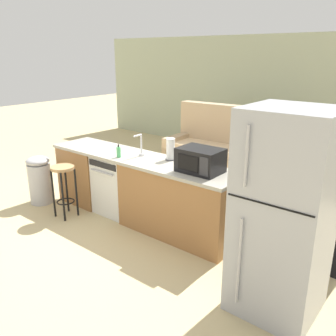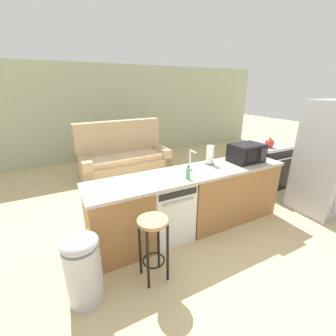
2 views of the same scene
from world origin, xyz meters
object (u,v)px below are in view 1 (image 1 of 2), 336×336
microwave (200,160)px  couch (220,151)px  refrigerator (284,215)px  trash_bin (40,179)px  soap_bottle (119,152)px  kettle (304,174)px  dishwasher (119,184)px  bar_stool (64,180)px  paper_towel_roll (171,149)px  stove_range (317,219)px

microwave → couch: bearing=115.8°
refrigerator → trash_bin: refrigerator is taller
soap_bottle → kettle: (2.23, 0.60, 0.01)m
dishwasher → refrigerator: 2.70m
microwave → dishwasher: bearing=179.9°
refrigerator → bar_stool: refrigerator is taller
dishwasher → couch: bearing=86.5°
bar_stool → dishwasher: bearing=51.4°
couch → bar_stool: bearing=-101.3°
microwave → paper_towel_roll: 0.60m
couch → kettle: bearing=-42.9°
refrigerator → bar_stool: bearing=-179.2°
refrigerator → paper_towel_roll: (-1.79, 0.72, 0.13)m
refrigerator → dishwasher: bearing=168.1°
paper_towel_roll → dishwasher: bearing=-168.4°
dishwasher → bar_stool: (-0.47, -0.60, 0.11)m
dishwasher → bar_stool: size_ratio=1.14×
refrigerator → couch: 3.98m
dishwasher → bar_stool: bearing=-128.6°
dishwasher → soap_bottle: 0.61m
refrigerator → soap_bottle: (-2.39, 0.37, 0.06)m
stove_range → couch: 3.16m
stove_range → soap_bottle: size_ratio=5.11×
microwave → kettle: 1.14m
dishwasher → refrigerator: refrigerator is taller
microwave → couch: (-1.23, 2.54, -0.65)m
stove_range → paper_towel_roll: paper_towel_roll is taller
stove_range → refrigerator: 1.19m
stove_range → couch: couch is taller
kettle → couch: (-2.28, 2.12, -0.59)m
stove_range → paper_towel_roll: size_ratio=3.19×
microwave → paper_towel_roll: paper_towel_roll is taller
microwave → paper_towel_roll: (-0.57, 0.17, -0.00)m
stove_range → couch: (-2.45, 2.00, -0.06)m
refrigerator → bar_stool: size_ratio=2.46×
stove_range → soap_bottle: soap_bottle is taller
paper_towel_roll → trash_bin: 2.21m
paper_towel_roll → bar_stool: paper_towel_roll is taller
microwave → bar_stool: microwave is taller
dishwasher → microwave: (1.38, -0.00, 0.62)m
kettle → microwave: bearing=-158.0°
paper_towel_roll → kettle: 1.64m
paper_towel_roll → refrigerator: bearing=-21.8°
dishwasher → couch: (0.15, 2.54, -0.03)m
stove_range → kettle: size_ratio=4.39×
bar_stool → soap_bottle: bearing=31.7°
paper_towel_roll → bar_stool: bearing=-149.3°
stove_range → kettle: kettle is taller
soap_bottle → trash_bin: 1.55m
paper_towel_roll → kettle: (1.62, 0.26, -0.05)m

